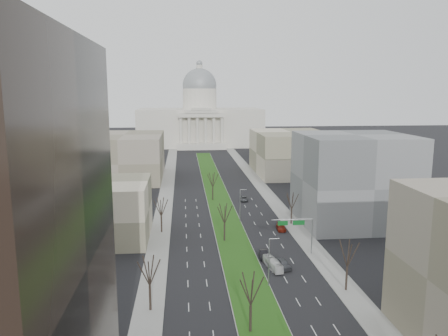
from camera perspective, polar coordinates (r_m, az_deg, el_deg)
ground at (r=143.67m, az=-0.68°, el=-4.21°), size 600.00×600.00×0.00m
median at (r=142.67m, az=-0.64°, el=-4.27°), size 8.00×222.03×0.20m
sidewalk_left at (r=119.26m, az=-8.13°, el=-7.26°), size 5.00×330.00×0.15m
sidewalk_right at (r=122.60m, az=8.55°, el=-6.79°), size 5.00×330.00×0.15m
capitol at (r=289.25m, az=-3.17°, el=6.21°), size 80.00×46.00×55.00m
building_beige_left at (r=109.70m, az=-16.61°, el=-5.35°), size 26.00×22.00×14.00m
building_grey_right at (r=122.03m, az=16.58°, el=-1.41°), size 28.00×26.00×24.00m
building_far_left at (r=182.24m, az=-12.79°, el=1.46°), size 30.00×40.00×18.00m
building_far_right at (r=191.41m, az=8.68°, el=1.99°), size 30.00×40.00×18.00m
tree_left_mid at (r=72.75m, az=-9.73°, el=-12.99°), size 5.40×5.40×9.72m
tree_left_far at (r=110.66m, az=-8.23°, el=-4.98°), size 5.28×5.28×9.50m
tree_right_mid at (r=81.40m, az=15.87°, el=-10.58°), size 5.52×5.52×9.94m
tree_right_far at (r=118.01m, az=8.84°, el=-4.21°), size 5.04×5.04×9.07m
tree_median_a at (r=65.92m, az=3.52°, el=-15.38°), size 5.40×5.40×9.72m
tree_median_b at (r=103.20m, az=0.06°, el=-5.89°), size 5.40×5.40×9.72m
tree_median_c at (r=141.97m, az=-1.49°, el=-1.49°), size 5.40×5.40×9.72m
streetlamp_median_b at (r=81.28m, az=5.93°, el=-12.04°), size 1.90×0.20×9.16m
streetlamp_median_c at (r=118.79m, az=2.14°, el=-4.86°), size 1.90×0.20×9.16m
mast_arm_signs at (r=96.77m, az=9.89°, el=-7.68°), size 9.12×0.24×8.09m
car_grey_near at (r=91.04m, az=7.75°, el=-12.29°), size 2.79×5.24×1.70m
car_black at (r=95.65m, az=5.20°, el=-11.15°), size 2.24×4.98×1.59m
car_red at (r=114.24m, az=7.44°, el=-7.66°), size 2.45×5.31×1.50m
car_grey_far at (r=142.71m, az=2.63°, el=-4.03°), size 2.79×5.13×1.37m
box_van at (r=90.35m, az=6.39°, el=-12.32°), size 2.94×7.48×2.03m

